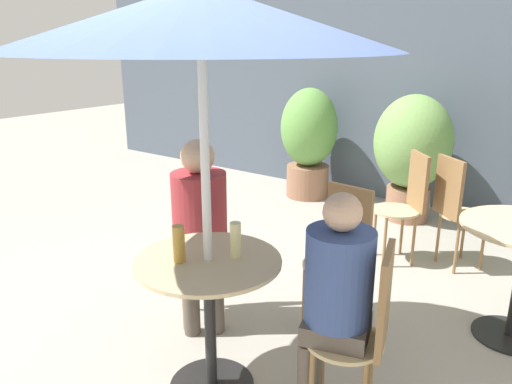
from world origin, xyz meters
TOP-DOWN VIEW (x-y plane):
  - ground_plane at (0.00, 0.00)m, footprint 20.00×20.00m
  - storefront_wall at (0.00, 3.71)m, footprint 10.00×0.06m
  - cafe_table_near at (0.13, -0.01)m, footprint 0.73×0.73m
  - bistro_chair_0 at (0.88, 0.21)m, footprint 0.41×0.39m
  - bistro_chair_1 at (-0.44, 0.53)m, footprint 0.43×0.43m
  - bistro_chair_2 at (0.36, 2.16)m, footprint 0.43×0.43m
  - bistro_chair_4 at (0.72, 2.25)m, footprint 0.42×0.43m
  - bistro_chair_5 at (0.38, 0.96)m, footprint 0.37×0.38m
  - seated_person_0 at (0.74, 0.17)m, footprint 0.36×0.34m
  - seated_person_1 at (-0.33, 0.43)m, footprint 0.43×0.43m
  - beer_glass_0 at (0.22, 0.10)m, footprint 0.06×0.06m
  - beer_glass_1 at (0.04, -0.11)m, footprint 0.06×0.06m
  - potted_plant_0 at (-1.21, 3.23)m, footprint 0.65×0.65m
  - potted_plant_1 at (0.02, 3.17)m, footprint 0.77×0.77m
  - umbrella at (0.13, -0.01)m, footprint 1.75×1.75m

SIDE VIEW (x-z plane):
  - ground_plane at x=0.00m, z-range 0.00..0.00m
  - cafe_table_near at x=0.13m, z-range 0.17..0.92m
  - bistro_chair_0 at x=0.88m, z-range 0.09..1.01m
  - bistro_chair_1 at x=-0.44m, z-range 0.09..1.01m
  - bistro_chair_2 at x=0.36m, z-range 0.09..1.01m
  - bistro_chair_4 at x=0.72m, z-range 0.09..1.01m
  - bistro_chair_5 at x=0.38m, z-range 0.09..1.01m
  - seated_person_0 at x=0.74m, z-range 0.11..1.27m
  - potted_plant_0 at x=-1.21m, z-range 0.06..1.33m
  - seated_person_1 at x=-0.33m, z-range 0.11..1.34m
  - potted_plant_1 at x=0.02m, z-range 0.10..1.38m
  - beer_glass_0 at x=0.22m, z-range 0.75..0.93m
  - beer_glass_1 at x=0.04m, z-range 0.75..0.93m
  - storefront_wall at x=0.00m, z-range 0.00..3.00m
  - umbrella at x=0.13m, z-range 0.86..2.88m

